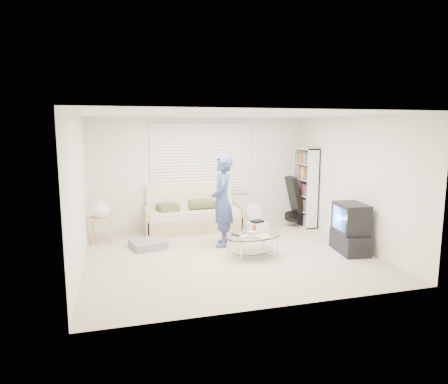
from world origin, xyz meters
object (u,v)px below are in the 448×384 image
object	(u,v)px
bookshelf	(305,187)
coffee_table	(253,239)
futon_sofa	(193,215)
tv_unit	(350,229)

from	to	relation	value
bookshelf	coffee_table	size ratio (longest dim) A/B	1.51
coffee_table	futon_sofa	bearing A→B (deg)	107.40
futon_sofa	coffee_table	size ratio (longest dim) A/B	1.76
tv_unit	bookshelf	bearing A→B (deg)	86.55
tv_unit	coffee_table	size ratio (longest dim) A/B	0.76
bookshelf	coffee_table	bearing A→B (deg)	-136.14
futon_sofa	coffee_table	bearing A→B (deg)	-72.60
bookshelf	tv_unit	distance (m)	2.13
futon_sofa	tv_unit	distance (m)	3.41
bookshelf	tv_unit	size ratio (longest dim) A/B	1.99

